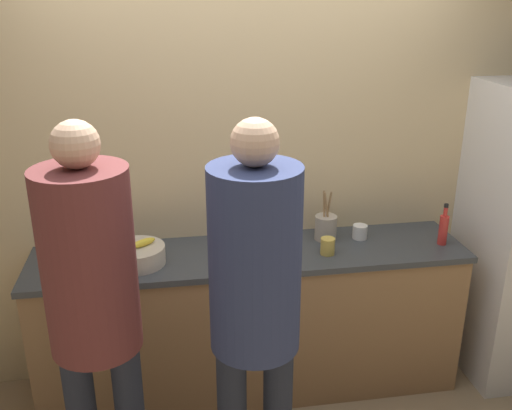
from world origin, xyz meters
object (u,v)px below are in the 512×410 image
(bottle_red, at_px, (443,228))
(cup_yellow, at_px, (328,246))
(fruit_bowl, at_px, (137,255))
(cup_white, at_px, (360,232))
(bottle_clear, at_px, (251,235))
(person_center, at_px, (255,294))
(utensil_crock, at_px, (326,227))
(person_left, at_px, (93,295))

(bottle_red, distance_m, cup_yellow, 0.70)
(fruit_bowl, height_order, cup_white, fruit_bowl)
(bottle_red, bearing_deg, fruit_bowl, 179.10)
(fruit_bowl, height_order, bottle_clear, bottle_clear)
(person_center, relative_size, utensil_crock, 6.21)
(cup_yellow, bearing_deg, fruit_bowl, 177.30)
(person_left, bearing_deg, person_center, -8.80)
(bottle_red, bearing_deg, cup_white, 160.83)
(person_left, xyz_separation_m, cup_white, (1.44, 0.84, -0.18))
(bottle_clear, xyz_separation_m, cup_yellow, (0.41, -0.13, -0.04))
(bottle_clear, distance_m, cup_yellow, 0.43)
(fruit_bowl, bearing_deg, cup_yellow, -2.70)
(fruit_bowl, distance_m, utensil_crock, 1.10)
(fruit_bowl, distance_m, cup_yellow, 1.05)
(person_center, height_order, bottle_red, person_center)
(fruit_bowl, relative_size, cup_yellow, 3.23)
(fruit_bowl, bearing_deg, utensil_crock, 7.83)
(person_left, xyz_separation_m, person_center, (0.65, -0.10, 0.00))
(utensil_crock, height_order, cup_yellow, utensil_crock)
(person_left, distance_m, cup_white, 1.67)
(person_center, xyz_separation_m, cup_white, (0.78, 0.94, -0.18))
(fruit_bowl, xyz_separation_m, bottle_clear, (0.63, 0.08, 0.04))
(cup_white, bearing_deg, person_left, -149.56)
(person_left, distance_m, fruit_bowl, 0.75)
(person_left, bearing_deg, cup_yellow, 29.32)
(person_left, bearing_deg, bottle_red, 20.12)
(utensil_crock, distance_m, bottle_red, 0.67)
(utensil_crock, relative_size, bottle_clear, 1.31)
(person_center, relative_size, cup_white, 21.56)
(bottle_clear, xyz_separation_m, bottle_red, (1.11, -0.11, 0.01))
(cup_white, xyz_separation_m, cup_yellow, (-0.25, -0.18, 0.01))
(bottle_clear, distance_m, cup_white, 0.66)
(utensil_crock, bearing_deg, person_left, -144.88)
(person_center, distance_m, cup_yellow, 0.95)
(utensil_crock, xyz_separation_m, cup_white, (0.20, -0.02, -0.04))
(fruit_bowl, bearing_deg, bottle_clear, 7.03)
(bottle_red, xyz_separation_m, cup_yellow, (-0.69, -0.02, -0.05))
(bottle_clear, distance_m, bottle_red, 1.11)
(bottle_clear, relative_size, cup_yellow, 2.41)
(person_center, xyz_separation_m, utensil_crock, (0.58, 0.97, -0.15))
(bottle_red, distance_m, cup_white, 0.47)
(person_left, xyz_separation_m, cup_yellow, (1.19, 0.67, -0.18))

